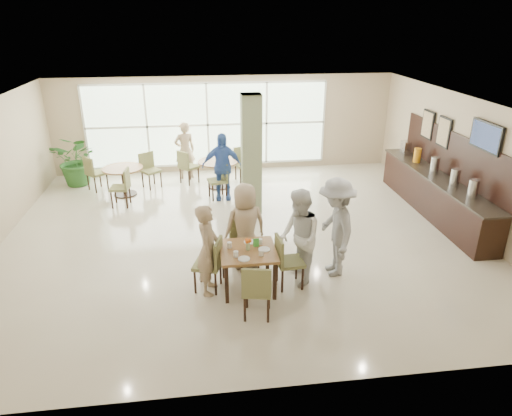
{
  "coord_description": "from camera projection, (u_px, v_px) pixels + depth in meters",
  "views": [
    {
      "loc": [
        -0.8,
        -8.9,
        4.42
      ],
      "look_at": [
        0.2,
        -1.2,
        1.1
      ],
      "focal_mm": 32.0,
      "sensor_mm": 36.0,
      "label": 1
    }
  ],
  "objects": [
    {
      "name": "ground",
      "position": [
        240.0,
        233.0,
        9.95
      ],
      "size": [
        10.0,
        10.0,
        0.0
      ],
      "primitive_type": "plane",
      "color": "beige",
      "rests_on": "ground"
    },
    {
      "name": "room_shell",
      "position": [
        239.0,
        158.0,
        9.28
      ],
      "size": [
        10.0,
        10.0,
        10.0
      ],
      "color": "white",
      "rests_on": "ground"
    },
    {
      "name": "window_bank",
      "position": [
        208.0,
        125.0,
        13.4
      ],
      "size": [
        7.0,
        0.04,
        7.0
      ],
      "color": "silver",
      "rests_on": "ground"
    },
    {
      "name": "column",
      "position": [
        251.0,
        155.0,
        10.54
      ],
      "size": [
        0.45,
        0.45,
        2.8
      ],
      "primitive_type": "cube",
      "color": "#737A55",
      "rests_on": "ground"
    },
    {
      "name": "main_table",
      "position": [
        248.0,
        255.0,
        7.72
      ],
      "size": [
        0.94,
        0.94,
        0.75
      ],
      "color": "brown",
      "rests_on": "ground"
    },
    {
      "name": "round_table_left",
      "position": [
        123.0,
        174.0,
        11.87
      ],
      "size": [
        1.04,
        1.04,
        0.75
      ],
      "color": "brown",
      "rests_on": "ground"
    },
    {
      "name": "round_table_right",
      "position": [
        218.0,
        167.0,
        12.41
      ],
      "size": [
        1.1,
        1.1,
        0.75
      ],
      "color": "brown",
      "rests_on": "ground"
    },
    {
      "name": "chairs_main_table",
      "position": [
        250.0,
        264.0,
        7.8
      ],
      "size": [
        1.94,
        2.09,
        0.95
      ],
      "color": "olive",
      "rests_on": "ground"
    },
    {
      "name": "chairs_table_left",
      "position": [
        123.0,
        177.0,
        11.95
      ],
      "size": [
        2.07,
        1.8,
        0.95
      ],
      "color": "olive",
      "rests_on": "ground"
    },
    {
      "name": "chairs_table_right",
      "position": [
        217.0,
        170.0,
        12.44
      ],
      "size": [
        2.14,
        1.84,
        0.95
      ],
      "color": "olive",
      "rests_on": "ground"
    },
    {
      "name": "tabletop_clutter",
      "position": [
        249.0,
        247.0,
        7.65
      ],
      "size": [
        0.71,
        0.78,
        0.21
      ],
      "color": "white",
      "rests_on": "main_table"
    },
    {
      "name": "buffet_counter",
      "position": [
        436.0,
        192.0,
        10.75
      ],
      "size": [
        0.64,
        4.7,
        1.95
      ],
      "color": "black",
      "rests_on": "ground"
    },
    {
      "name": "wall_tv",
      "position": [
        486.0,
        136.0,
        9.14
      ],
      "size": [
        0.06,
        1.0,
        0.58
      ],
      "color": "black",
      "rests_on": "ground"
    },
    {
      "name": "framed_art_a",
      "position": [
        444.0,
        132.0,
        10.72
      ],
      "size": [
        0.05,
        0.55,
        0.7
      ],
      "color": "black",
      "rests_on": "ground"
    },
    {
      "name": "framed_art_b",
      "position": [
        428.0,
        125.0,
        11.45
      ],
      "size": [
        0.05,
        0.55,
        0.7
      ],
      "color": "black",
      "rests_on": "ground"
    },
    {
      "name": "potted_plant",
      "position": [
        78.0,
        160.0,
        12.53
      ],
      "size": [
        1.61,
        1.61,
        1.42
      ],
      "primitive_type": "imported",
      "rotation": [
        0.0,
        0.0,
        -0.31
      ],
      "color": "#2B6126",
      "rests_on": "ground"
    },
    {
      "name": "teen_left",
      "position": [
        208.0,
        250.0,
        7.59
      ],
      "size": [
        0.49,
        0.65,
        1.6
      ],
      "primitive_type": "imported",
      "rotation": [
        0.0,
        0.0,
        1.37
      ],
      "color": "tan",
      "rests_on": "ground"
    },
    {
      "name": "teen_far",
      "position": [
        245.0,
        226.0,
        8.36
      ],
      "size": [
        0.89,
        0.62,
        1.64
      ],
      "primitive_type": "imported",
      "rotation": [
        0.0,
        0.0,
        3.39
      ],
      "color": "tan",
      "rests_on": "ground"
    },
    {
      "name": "teen_right",
      "position": [
        299.0,
        238.0,
        7.84
      ],
      "size": [
        0.73,
        0.9,
        1.73
      ],
      "primitive_type": "imported",
      "rotation": [
        0.0,
        0.0,
        -1.48
      ],
      "color": "white",
      "rests_on": "ground"
    },
    {
      "name": "teen_standing",
      "position": [
        336.0,
        227.0,
        8.1
      ],
      "size": [
        0.69,
        1.19,
        1.83
      ],
      "primitive_type": "imported",
      "rotation": [
        0.0,
        0.0,
        -1.56
      ],
      "color": "#959597",
      "rests_on": "ground"
    },
    {
      "name": "adult_a",
      "position": [
        222.0,
        167.0,
        11.5
      ],
      "size": [
        1.04,
        0.62,
        1.73
      ],
      "primitive_type": "imported",
      "rotation": [
        0.0,
        0.0,
        -0.05
      ],
      "color": "#3A5EAF",
      "rests_on": "ground"
    },
    {
      "name": "adult_b",
      "position": [
        250.0,
        156.0,
        12.45
      ],
      "size": [
        0.77,
        1.59,
        1.67
      ],
      "primitive_type": "imported",
      "rotation": [
        0.0,
        0.0,
        -1.64
      ],
      "color": "white",
      "rests_on": "ground"
    },
    {
      "name": "adult_standing",
      "position": [
        185.0,
        150.0,
        13.0
      ],
      "size": [
        0.69,
        0.55,
        1.64
      ],
      "primitive_type": "imported",
      "rotation": [
        0.0,
        0.0,
        3.44
      ],
      "color": "tan",
      "rests_on": "ground"
    }
  ]
}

